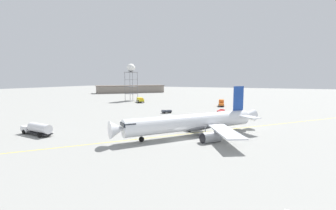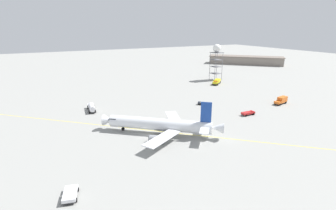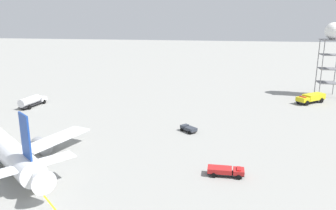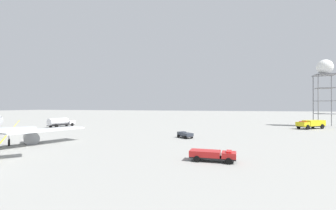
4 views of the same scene
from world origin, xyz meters
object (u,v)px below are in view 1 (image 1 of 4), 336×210
object	(u,v)px
ops_pickup_truck	(221,111)
baggage_truck_truck	(167,111)
catering_truck_truck	(221,103)
fire_tender_truck	(140,100)
radar_tower	(131,71)
fuel_tanker_truck	(38,128)
airliner_main	(193,123)

from	to	relation	value
ops_pickup_truck	baggage_truck_truck	distance (m)	20.72
ops_pickup_truck	catering_truck_truck	distance (m)	23.91
fire_tender_truck	radar_tower	bearing A→B (deg)	-162.93
fuel_tanker_truck	radar_tower	xyz separation A→B (m)	(-81.46, -27.13, 16.27)
fire_tender_truck	radar_tower	world-z (taller)	radar_tower
fire_tender_truck	radar_tower	xyz separation A→B (m)	(-6.51, -9.97, 16.32)
fuel_tanker_truck	baggage_truck_truck	size ratio (longest dim) A/B	2.46
fire_tender_truck	catering_truck_truck	distance (m)	44.91
fuel_tanker_truck	fire_tender_truck	bearing A→B (deg)	-71.11
baggage_truck_truck	radar_tower	xyz separation A→B (m)	(-37.55, -40.26, 17.14)
baggage_truck_truck	catering_truck_truck	world-z (taller)	catering_truck_truck
ops_pickup_truck	fire_tender_truck	xyz separation A→B (m)	(-23.16, -49.45, 0.72)
ops_pickup_truck	fire_tender_truck	bearing A→B (deg)	64.76
fuel_tanker_truck	airliner_main	bearing A→B (deg)	-149.99
catering_truck_truck	baggage_truck_truck	bearing A→B (deg)	-36.60
ops_pickup_truck	catering_truck_truck	size ratio (longest dim) A/B	0.74
fuel_tanker_truck	fire_tender_truck	world-z (taller)	fuel_tanker_truck
ops_pickup_truck	airliner_main	bearing A→B (deg)	-178.77
fire_tender_truck	ops_pickup_truck	bearing A→B (deg)	25.12
ops_pickup_truck	radar_tower	bearing A→B (deg)	63.32
catering_truck_truck	radar_tower	world-z (taller)	radar_tower
fuel_tanker_truck	fire_tender_truck	size ratio (longest dim) A/B	1.07
baggage_truck_truck	catering_truck_truck	xyz separation A→B (m)	(-31.34, 14.62, 0.95)
fire_tender_truck	baggage_truck_truck	bearing A→B (deg)	4.52
radar_tower	catering_truck_truck	bearing A→B (deg)	83.54
airliner_main	fire_tender_truck	xyz separation A→B (m)	(-60.17, -50.34, -1.37)
fuel_tanker_truck	radar_tower	bearing A→B (deg)	-65.58
fuel_tanker_truck	baggage_truck_truck	bearing A→B (deg)	-100.66
airliner_main	ops_pickup_truck	distance (m)	37.07
fuel_tanker_truck	ops_pickup_truck	bearing A→B (deg)	-115.95
airliner_main	ops_pickup_truck	bearing A→B (deg)	-139.32
ops_pickup_truck	baggage_truck_truck	size ratio (longest dim) A/B	1.43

